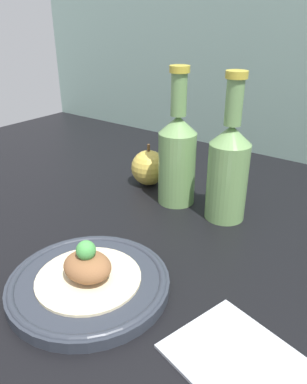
% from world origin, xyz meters
% --- Properties ---
extents(ground_plane, '(1.80, 1.10, 0.04)m').
position_xyz_m(ground_plane, '(0.00, 0.00, -0.02)').
color(ground_plane, black).
extents(plate, '(0.22, 0.22, 0.02)m').
position_xyz_m(plate, '(-0.07, -0.15, 0.01)').
color(plate, '#2D333D').
rests_on(plate, ground_plane).
extents(plated_food, '(0.14, 0.14, 0.06)m').
position_xyz_m(plated_food, '(-0.07, -0.15, 0.03)').
color(plated_food, beige).
rests_on(plated_food, plate).
extents(cider_bottle_left, '(0.07, 0.07, 0.26)m').
position_xyz_m(cider_bottle_left, '(-0.12, 0.15, 0.10)').
color(cider_bottle_left, '#729E5B').
rests_on(cider_bottle_left, ground_plane).
extents(cider_bottle_right, '(0.07, 0.07, 0.26)m').
position_xyz_m(cider_bottle_right, '(-0.01, 0.15, 0.10)').
color(cider_bottle_right, '#729E5B').
rests_on(cider_bottle_right, ground_plane).
extents(apple, '(0.08, 0.08, 0.09)m').
position_xyz_m(apple, '(-0.22, 0.18, 0.04)').
color(apple, gold).
rests_on(apple, ground_plane).
extents(napkin, '(0.18, 0.16, 0.01)m').
position_xyz_m(napkin, '(0.15, -0.14, 0.00)').
color(napkin, '#B7BCC6').
rests_on(napkin, ground_plane).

